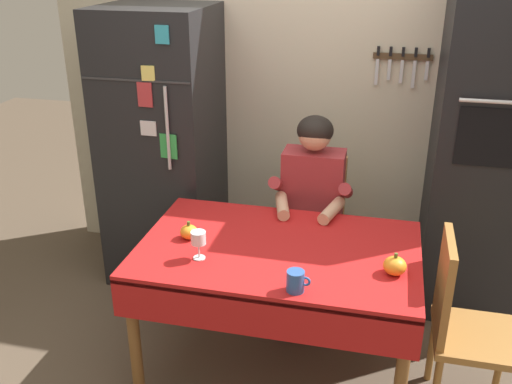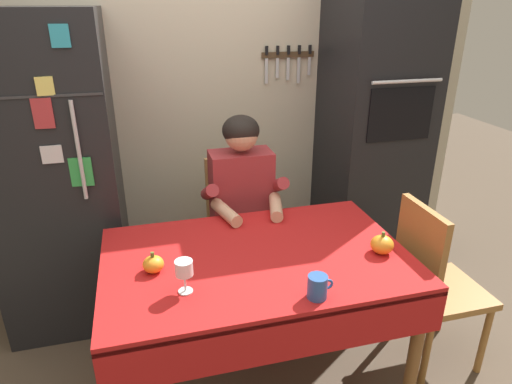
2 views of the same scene
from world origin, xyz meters
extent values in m
cube|color=beige|center=(0.05, 1.35, 1.30)|extent=(3.70, 0.10, 2.60)
cube|color=#4C3823|center=(0.53, 1.29, 1.50)|extent=(0.36, 0.02, 0.04)
cube|color=silver|center=(0.38, 1.28, 1.40)|extent=(0.02, 0.01, 0.16)
cube|color=black|center=(0.38, 1.28, 1.53)|extent=(0.02, 0.01, 0.06)
cube|color=silver|center=(0.46, 1.28, 1.41)|extent=(0.02, 0.01, 0.13)
cube|color=black|center=(0.46, 1.28, 1.53)|extent=(0.02, 0.01, 0.06)
cube|color=silver|center=(0.53, 1.28, 1.41)|extent=(0.02, 0.01, 0.14)
cube|color=black|center=(0.53, 1.28, 1.53)|extent=(0.02, 0.01, 0.06)
cube|color=silver|center=(0.61, 1.28, 1.39)|extent=(0.02, 0.01, 0.17)
cube|color=black|center=(0.61, 1.28, 1.53)|extent=(0.02, 0.01, 0.06)
cube|color=silver|center=(0.68, 1.28, 1.42)|extent=(0.02, 0.01, 0.12)
cube|color=black|center=(0.68, 1.28, 1.53)|extent=(0.02, 0.01, 0.06)
cube|color=black|center=(-0.95, 0.96, 0.90)|extent=(0.68, 0.68, 1.80)
cylinder|color=silver|center=(-0.76, 0.60, 1.15)|extent=(0.02, 0.02, 0.50)
cube|color=#333335|center=(-0.95, 0.62, 1.42)|extent=(0.67, 0.01, 0.01)
cube|color=teal|center=(-0.76, 0.61, 1.68)|extent=(0.08, 0.01, 0.10)
cube|color=#E5D666|center=(-0.86, 0.61, 1.47)|extent=(0.08, 0.02, 0.09)
cube|color=green|center=(-0.77, 0.61, 1.04)|extent=(0.11, 0.02, 0.15)
cube|color=silver|center=(-0.89, 0.61, 1.14)|extent=(0.10, 0.01, 0.09)
cube|color=#B73338|center=(-0.89, 0.61, 1.34)|extent=(0.09, 0.01, 0.14)
cube|color=black|center=(1.05, 1.00, 1.05)|extent=(0.60, 0.60, 2.10)
cube|color=black|center=(1.05, 0.70, 1.20)|extent=(0.42, 0.01, 0.32)
cylinder|color=silver|center=(1.05, 0.67, 1.40)|extent=(0.45, 0.02, 0.02)
cylinder|color=brown|center=(-0.64, 0.49, 0.35)|extent=(0.06, 0.06, 0.70)
cylinder|color=brown|center=(0.64, -0.29, 0.35)|extent=(0.06, 0.06, 0.70)
cylinder|color=brown|center=(0.64, 0.49, 0.35)|extent=(0.06, 0.06, 0.70)
cube|color=red|center=(0.00, 0.10, 0.72)|extent=(1.40, 0.90, 0.04)
cube|color=red|center=(0.00, -0.34, 0.62)|extent=(1.40, 0.01, 0.20)
cube|color=tan|center=(0.08, 0.79, 0.43)|extent=(0.40, 0.40, 0.04)
cube|color=tan|center=(0.08, 0.97, 0.69)|extent=(0.36, 0.04, 0.48)
cylinder|color=tan|center=(-0.09, 0.62, 0.21)|extent=(0.04, 0.04, 0.41)
cylinder|color=tan|center=(-0.09, 0.96, 0.21)|extent=(0.04, 0.04, 0.41)
cylinder|color=tan|center=(0.25, 0.62, 0.21)|extent=(0.04, 0.04, 0.41)
cylinder|color=tan|center=(0.25, 0.96, 0.21)|extent=(0.04, 0.04, 0.41)
cube|color=#38384C|center=(-0.02, 0.41, 0.04)|extent=(0.10, 0.22, 0.08)
cube|color=#38384C|center=(0.18, 0.41, 0.04)|extent=(0.10, 0.22, 0.08)
cylinder|color=#38384C|center=(-0.02, 0.47, 0.23)|extent=(0.09, 0.09, 0.38)
cylinder|color=#38384C|center=(0.18, 0.47, 0.23)|extent=(0.09, 0.09, 0.38)
cube|color=#38384C|center=(-0.01, 0.63, 0.50)|extent=(0.12, 0.40, 0.11)
cube|color=#38384C|center=(0.17, 0.63, 0.50)|extent=(0.12, 0.40, 0.11)
cube|color=#9E2D33|center=(0.08, 0.75, 0.79)|extent=(0.36, 0.20, 0.48)
cylinder|color=#9E2D33|center=(-0.12, 0.68, 0.83)|extent=(0.07, 0.26, 0.18)
cylinder|color=#9E2D33|center=(0.28, 0.68, 0.83)|extent=(0.07, 0.26, 0.18)
cylinder|color=#D8A884|center=(-0.06, 0.51, 0.78)|extent=(0.13, 0.27, 0.07)
cylinder|color=#D8A884|center=(0.22, 0.51, 0.78)|extent=(0.13, 0.27, 0.07)
sphere|color=#D8A884|center=(0.08, 0.73, 1.14)|extent=(0.19, 0.19, 0.19)
ellipsoid|color=black|center=(0.08, 0.74, 1.16)|extent=(0.21, 0.21, 0.17)
cube|color=#9E6B33|center=(0.98, 0.00, 0.43)|extent=(0.40, 0.40, 0.04)
cube|color=#9E6B33|center=(0.80, 0.00, 0.69)|extent=(0.04, 0.36, 0.48)
cylinder|color=#9E6B33|center=(1.15, -0.17, 0.21)|extent=(0.04, 0.04, 0.41)
cylinder|color=#9E6B33|center=(0.81, -0.17, 0.21)|extent=(0.04, 0.04, 0.41)
cylinder|color=#9E6B33|center=(1.15, 0.17, 0.21)|extent=(0.04, 0.04, 0.41)
cylinder|color=#9E6B33|center=(0.81, 0.17, 0.21)|extent=(0.04, 0.04, 0.41)
cylinder|color=#2D569E|center=(0.15, -0.27, 0.79)|extent=(0.08, 0.08, 0.10)
torus|color=#2D569E|center=(0.19, -0.27, 0.79)|extent=(0.05, 0.01, 0.05)
cylinder|color=white|center=(-0.35, -0.10, 0.74)|extent=(0.06, 0.06, 0.01)
cylinder|color=white|center=(-0.35, -0.10, 0.78)|extent=(0.01, 0.01, 0.08)
cylinder|color=white|center=(-0.35, -0.10, 0.85)|extent=(0.07, 0.07, 0.06)
ellipsoid|color=orange|center=(0.57, -0.03, 0.78)|extent=(0.11, 0.11, 0.09)
cylinder|color=#4C6023|center=(0.57, -0.03, 0.84)|extent=(0.02, 0.02, 0.02)
ellipsoid|color=orange|center=(-0.47, 0.08, 0.78)|extent=(0.09, 0.09, 0.07)
cylinder|color=#4C6023|center=(-0.47, 0.08, 0.82)|extent=(0.02, 0.02, 0.02)
camera|label=1|loc=(0.47, -2.38, 2.14)|focal=40.16mm
camera|label=2|loc=(-0.46, -1.63, 1.82)|focal=31.38mm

